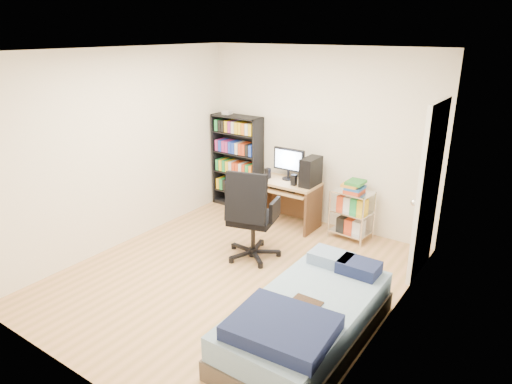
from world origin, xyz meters
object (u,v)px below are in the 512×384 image
Objects in this scene: computer_desk at (295,186)px; bed at (307,320)px; office_chair at (252,231)px; media_shelf at (237,161)px.

bed is (1.42, -2.22, -0.37)m from computer_desk.
office_chair is 1.72m from bed.
bed is at bearing -57.35° from computer_desk.
media_shelf is 1.31× the size of office_chair.
computer_desk reaches higher than bed.
office_chair is (0.08, -1.17, -0.23)m from computer_desk.
bed is (1.35, -1.05, -0.13)m from office_chair.
media_shelf is 1.86m from office_chair.
bed is at bearing -52.85° from office_chair.
media_shelf is at bearing 171.27° from computer_desk.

